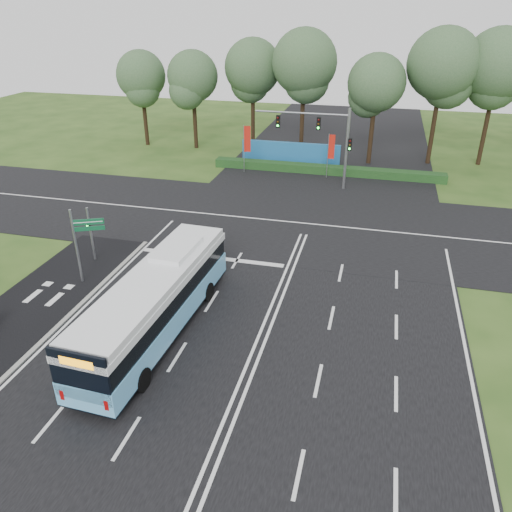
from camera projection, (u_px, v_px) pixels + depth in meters
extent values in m
plane|color=#294818|center=(270.00, 310.00, 26.82)|extent=(120.00, 120.00, 0.00)
cube|color=black|center=(270.00, 310.00, 26.81)|extent=(20.00, 120.00, 0.04)
cube|color=black|center=(305.00, 224.00, 37.16)|extent=(120.00, 14.00, 0.05)
cube|color=black|center=(32.00, 308.00, 26.95)|extent=(5.00, 18.00, 0.06)
cube|color=gray|center=(72.00, 313.00, 26.41)|extent=(0.25, 18.00, 0.12)
cube|color=#66B8EC|center=(158.00, 314.00, 24.48)|extent=(3.16, 12.56, 1.14)
cube|color=black|center=(159.00, 323.00, 24.72)|extent=(3.13, 12.50, 0.31)
cube|color=black|center=(156.00, 296.00, 24.01)|extent=(3.05, 12.37, 0.99)
cube|color=white|center=(155.00, 285.00, 23.72)|extent=(3.16, 12.56, 0.36)
cube|color=white|center=(154.00, 278.00, 23.56)|extent=(3.08, 12.06, 0.36)
cube|color=white|center=(177.00, 249.00, 25.63)|extent=(1.80, 3.19, 0.26)
cube|color=black|center=(80.00, 377.00, 18.73)|extent=(2.52, 0.23, 2.28)
cube|color=orange|center=(76.00, 363.00, 18.36)|extent=(1.45, 0.13, 0.36)
cylinder|color=black|center=(168.00, 285.00, 28.06)|extent=(0.34, 1.09, 1.08)
cylinder|color=black|center=(208.00, 292.00, 27.43)|extent=(0.34, 1.09, 1.08)
cylinder|color=black|center=(92.00, 369.00, 21.69)|extent=(0.34, 1.09, 1.08)
cylinder|color=black|center=(142.00, 380.00, 21.07)|extent=(0.34, 1.09, 1.08)
cylinder|color=gray|center=(91.00, 235.00, 31.17)|extent=(0.14, 0.14, 3.60)
cube|color=black|center=(88.00, 226.00, 30.71)|extent=(0.34, 0.28, 0.41)
sphere|color=#19F233|center=(87.00, 226.00, 30.62)|extent=(0.14, 0.14, 0.14)
cylinder|color=gray|center=(76.00, 247.00, 28.46)|extent=(0.14, 0.14, 4.59)
cube|color=#0E4F2C|center=(88.00, 222.00, 27.92)|extent=(1.59, 0.77, 0.34)
cube|color=#0E4F2C|center=(89.00, 228.00, 28.10)|extent=(1.59, 0.77, 0.25)
cube|color=white|center=(88.00, 222.00, 27.89)|extent=(1.46, 0.68, 0.05)
cylinder|color=gray|center=(244.00, 149.00, 47.36)|extent=(0.07, 0.07, 4.56)
cube|color=red|center=(247.00, 139.00, 46.95)|extent=(0.59, 0.23, 2.43)
cylinder|color=gray|center=(328.00, 156.00, 45.97)|extent=(0.06, 0.06, 4.15)
cube|color=red|center=(332.00, 147.00, 45.51)|extent=(0.56, 0.07, 2.22)
cylinder|color=gray|center=(346.00, 150.00, 42.48)|extent=(0.24, 0.24, 7.00)
cylinder|color=gray|center=(301.00, 113.00, 42.03)|extent=(8.00, 0.16, 0.16)
cube|color=black|center=(319.00, 124.00, 42.07)|extent=(0.32, 0.28, 1.05)
cube|color=black|center=(278.00, 121.00, 42.83)|extent=(0.32, 0.28, 1.05)
cube|color=black|center=(350.00, 144.00, 42.20)|extent=(0.32, 0.28, 1.05)
cube|color=#143716|center=(326.00, 170.00, 47.78)|extent=(22.00, 1.20, 0.80)
cube|color=#1E66A3|center=(290.00, 153.00, 50.49)|extent=(10.00, 0.30, 2.20)
cylinder|color=black|center=(145.00, 113.00, 56.15)|extent=(0.44, 0.44, 7.24)
sphere|color=#345431|center=(141.00, 75.00, 54.32)|extent=(5.34, 5.34, 5.34)
cylinder|color=black|center=(195.00, 115.00, 54.90)|extent=(0.44, 0.44, 7.32)
sphere|color=#345431|center=(193.00, 76.00, 53.06)|extent=(5.39, 5.39, 5.39)
cylinder|color=black|center=(253.00, 110.00, 54.96)|extent=(0.44, 0.44, 8.15)
sphere|color=#345431|center=(253.00, 67.00, 52.91)|extent=(6.00, 6.00, 6.00)
cylinder|color=black|center=(302.00, 112.00, 52.29)|extent=(0.44, 0.44, 8.91)
sphere|color=#345431|center=(304.00, 62.00, 50.04)|extent=(6.57, 6.57, 6.57)
cylinder|color=black|center=(372.00, 126.00, 49.40)|extent=(0.44, 0.44, 7.49)
sphere|color=#345431|center=(377.00, 83.00, 47.52)|extent=(5.52, 5.52, 5.52)
cylinder|color=black|center=(435.00, 118.00, 48.99)|extent=(0.44, 0.44, 9.11)
sphere|color=#345431|center=(443.00, 64.00, 46.70)|extent=(6.72, 6.72, 6.72)
cylinder|color=black|center=(487.00, 119.00, 48.68)|extent=(0.44, 0.44, 9.09)
sphere|color=#345431|center=(499.00, 64.00, 46.40)|extent=(6.70, 6.70, 6.70)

